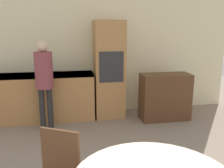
# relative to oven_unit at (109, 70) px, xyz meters

# --- Properties ---
(wall_back) EXTENTS (6.12, 0.05, 2.60)m
(wall_back) POSITION_rel_oven_unit_xyz_m (-0.28, 0.34, 0.31)
(wall_back) COLOR beige
(wall_back) RESTS_ON ground_plane
(kitchen_counter) EXTENTS (2.16, 0.60, 0.93)m
(kitchen_counter) POSITION_rel_oven_unit_xyz_m (-1.42, -0.01, -0.51)
(kitchen_counter) COLOR #AD7A47
(kitchen_counter) RESTS_ON ground_plane
(oven_unit) EXTENTS (0.59, 0.59, 1.98)m
(oven_unit) POSITION_rel_oven_unit_xyz_m (0.00, 0.00, 0.00)
(oven_unit) COLOR #AD7A47
(oven_unit) RESTS_ON ground_plane
(sideboard) EXTENTS (0.98, 0.45, 0.94)m
(sideboard) POSITION_rel_oven_unit_xyz_m (1.08, -0.41, -0.52)
(sideboard) COLOR #51331E
(sideboard) RESTS_ON ground_plane
(person_standing) EXTENTS (0.31, 0.31, 1.61)m
(person_standing) POSITION_rel_oven_unit_xyz_m (-1.25, -0.50, 0.01)
(person_standing) COLOR #262628
(person_standing) RESTS_ON ground_plane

